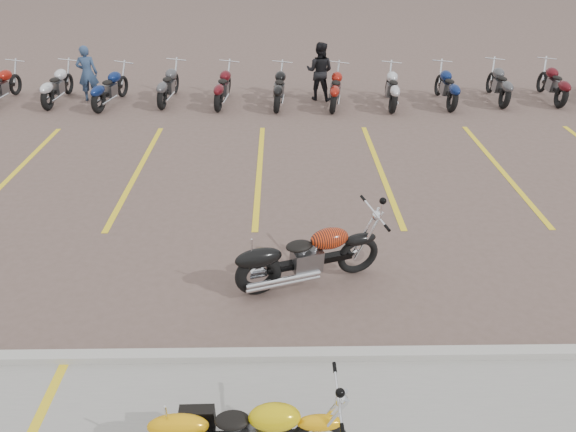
# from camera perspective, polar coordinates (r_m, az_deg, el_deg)

# --- Properties ---
(ground) EXTENTS (100.00, 100.00, 0.00)m
(ground) POSITION_cam_1_polar(r_m,az_deg,el_deg) (9.06, -3.69, -5.65)
(ground) COLOR brown
(ground) RESTS_ON ground
(curb) EXTENTS (60.00, 0.18, 0.12)m
(curb) POSITION_cam_1_polar(r_m,az_deg,el_deg) (7.45, -4.36, -13.96)
(curb) COLOR #ADAAA3
(curb) RESTS_ON ground
(parking_stripes) EXTENTS (38.00, 5.50, 0.01)m
(parking_stripes) POSITION_cam_1_polar(r_m,az_deg,el_deg) (12.56, -2.92, 4.69)
(parking_stripes) COLOR yellow
(parking_stripes) RESTS_ON ground
(yellow_cruiser) EXTENTS (2.03, 0.30, 0.83)m
(yellow_cruiser) POSITION_cam_1_polar(r_m,az_deg,el_deg) (6.16, -4.45, -20.97)
(yellow_cruiser) COLOR black
(yellow_cruiser) RESTS_ON ground
(flame_cruiser) EXTENTS (2.25, 0.86, 0.96)m
(flame_cruiser) POSITION_cam_1_polar(r_m,az_deg,el_deg) (8.51, 1.72, -4.25)
(flame_cruiser) COLOR black
(flame_cruiser) RESTS_ON ground
(person_a) EXTENTS (0.65, 0.48, 1.64)m
(person_a) POSITION_cam_1_polar(r_m,az_deg,el_deg) (18.26, -19.71, 13.49)
(person_a) COLOR navy
(person_a) RESTS_ON ground
(person_b) EXTENTS (0.99, 0.87, 1.71)m
(person_b) POSITION_cam_1_polar(r_m,az_deg,el_deg) (17.37, 3.23, 14.47)
(person_b) COLOR black
(person_b) RESTS_ON ground
(bg_bike_row) EXTENTS (20.65, 2.06, 1.10)m
(bg_bike_row) POSITION_cam_1_polar(r_m,az_deg,el_deg) (17.02, -1.05, 13.15)
(bg_bike_row) COLOR black
(bg_bike_row) RESTS_ON ground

